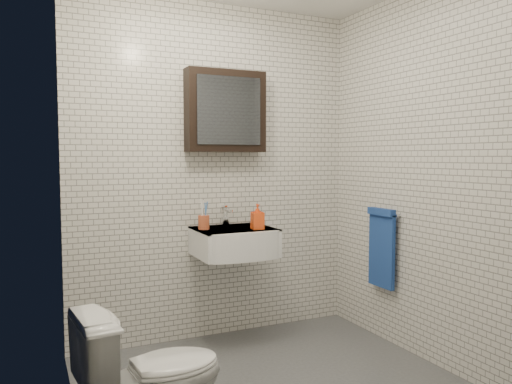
{
  "coord_description": "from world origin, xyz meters",
  "views": [
    {
      "loc": [
        -1.31,
        -2.53,
        1.36
      ],
      "look_at": [
        0.08,
        0.45,
        1.13
      ],
      "focal_mm": 35.0,
      "sensor_mm": 36.0,
      "label": 1
    }
  ],
  "objects": [
    {
      "name": "room_shell",
      "position": [
        0.0,
        0.0,
        1.47
      ],
      "size": [
        2.22,
        2.02,
        2.51
      ],
      "color": "silver",
      "rests_on": "ground"
    },
    {
      "name": "washbasin",
      "position": [
        0.05,
        0.73,
        0.76
      ],
      "size": [
        0.55,
        0.5,
        0.2
      ],
      "color": "white",
      "rests_on": "room_shell"
    },
    {
      "name": "faucet",
      "position": [
        0.05,
        0.93,
        0.92
      ],
      "size": [
        0.06,
        0.2,
        0.15
      ],
      "color": "silver",
      "rests_on": "washbasin"
    },
    {
      "name": "mirror_cabinet",
      "position": [
        0.05,
        0.93,
        1.7
      ],
      "size": [
        0.6,
        0.15,
        0.6
      ],
      "color": "black",
      "rests_on": "room_shell"
    },
    {
      "name": "towel_rail",
      "position": [
        1.04,
        0.35,
        0.72
      ],
      "size": [
        0.09,
        0.3,
        0.58
      ],
      "color": "silver",
      "rests_on": "room_shell"
    },
    {
      "name": "toothbrush_cup",
      "position": [
        -0.16,
        0.81,
        0.91
      ],
      "size": [
        0.08,
        0.08,
        0.22
      ],
      "rotation": [
        0.0,
        0.0,
        0.04
      ],
      "color": "#B94F2E",
      "rests_on": "washbasin"
    },
    {
      "name": "soap_bottle",
      "position": [
        0.18,
        0.65,
        0.94
      ],
      "size": [
        0.09,
        0.09,
        0.18
      ],
      "primitive_type": "imported",
      "rotation": [
        0.0,
        0.0,
        -0.11
      ],
      "color": "orange",
      "rests_on": "washbasin"
    },
    {
      "name": "toilet",
      "position": [
        -0.8,
        -0.28,
        0.34
      ],
      "size": [
        0.71,
        0.45,
        0.68
      ],
      "primitive_type": "imported",
      "rotation": [
        0.0,
        0.0,
        1.68
      ],
      "color": "white",
      "rests_on": "ground"
    }
  ]
}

